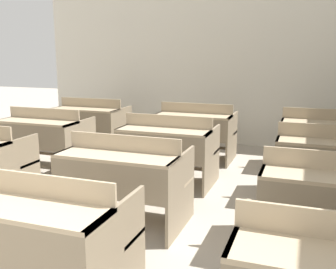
{
  "coord_description": "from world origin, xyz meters",
  "views": [
    {
      "loc": [
        1.78,
        -0.48,
        1.63
      ],
      "look_at": [
        0.4,
        3.38,
        0.77
      ],
      "focal_mm": 42.0,
      "sensor_mm": 36.0,
      "label": 1
    }
  ],
  "objects_px": {
    "bench_third_left": "(45,137)",
    "bench_back_right": "(324,138)",
    "bench_back_center": "(196,129)",
    "bench_front_center": "(39,233)",
    "bench_second_right": "(334,201)",
    "bench_third_center": "(168,147)",
    "bench_back_left": "(91,122)",
    "bench_third_right": "(330,162)",
    "bench_second_center": "(125,177)"
  },
  "relations": [
    {
      "from": "bench_second_right",
      "to": "bench_back_right",
      "type": "relative_size",
      "value": 1.0
    },
    {
      "from": "bench_back_center",
      "to": "bench_third_center",
      "type": "bearing_deg",
      "value": -90.64
    },
    {
      "from": "bench_third_right",
      "to": "bench_back_right",
      "type": "relative_size",
      "value": 1.0
    },
    {
      "from": "bench_third_center",
      "to": "bench_back_left",
      "type": "height_order",
      "value": "same"
    },
    {
      "from": "bench_third_left",
      "to": "bench_back_right",
      "type": "xyz_separation_m",
      "value": [
        3.68,
        1.23,
        0.0
      ]
    },
    {
      "from": "bench_front_center",
      "to": "bench_back_left",
      "type": "bearing_deg",
      "value": 116.09
    },
    {
      "from": "bench_second_right",
      "to": "bench_back_right",
      "type": "height_order",
      "value": "same"
    },
    {
      "from": "bench_third_center",
      "to": "bench_second_right",
      "type": "bearing_deg",
      "value": -34.4
    },
    {
      "from": "bench_front_center",
      "to": "bench_third_right",
      "type": "height_order",
      "value": "same"
    },
    {
      "from": "bench_second_right",
      "to": "bench_back_center",
      "type": "bearing_deg",
      "value": 126.3
    },
    {
      "from": "bench_front_center",
      "to": "bench_third_center",
      "type": "xyz_separation_m",
      "value": [
        -0.02,
        2.53,
        0.0
      ]
    },
    {
      "from": "bench_front_center",
      "to": "bench_second_right",
      "type": "bearing_deg",
      "value": 34.33
    },
    {
      "from": "bench_second_right",
      "to": "bench_back_center",
      "type": "height_order",
      "value": "same"
    },
    {
      "from": "bench_third_right",
      "to": "bench_back_right",
      "type": "distance_m",
      "value": 1.27
    },
    {
      "from": "bench_third_left",
      "to": "bench_front_center",
      "type": "bearing_deg",
      "value": -53.9
    },
    {
      "from": "bench_second_center",
      "to": "bench_second_right",
      "type": "distance_m",
      "value": 1.84
    },
    {
      "from": "bench_third_left",
      "to": "bench_back_center",
      "type": "relative_size",
      "value": 1.0
    },
    {
      "from": "bench_second_right",
      "to": "bench_third_left",
      "type": "xyz_separation_m",
      "value": [
        -3.69,
        1.28,
        0.0
      ]
    },
    {
      "from": "bench_second_right",
      "to": "bench_third_center",
      "type": "distance_m",
      "value": 2.25
    },
    {
      "from": "bench_third_center",
      "to": "bench_back_center",
      "type": "xyz_separation_m",
      "value": [
        0.01,
        1.24,
        0.0
      ]
    },
    {
      "from": "bench_second_right",
      "to": "bench_back_left",
      "type": "height_order",
      "value": "same"
    },
    {
      "from": "bench_back_left",
      "to": "bench_back_right",
      "type": "distance_m",
      "value": 3.69
    },
    {
      "from": "bench_second_right",
      "to": "bench_third_right",
      "type": "distance_m",
      "value": 1.24
    },
    {
      "from": "bench_second_center",
      "to": "bench_third_left",
      "type": "distance_m",
      "value": 2.24
    },
    {
      "from": "bench_second_center",
      "to": "bench_back_center",
      "type": "xyz_separation_m",
      "value": [
        -0.0,
        2.5,
        0.0
      ]
    },
    {
      "from": "bench_second_center",
      "to": "bench_back_right",
      "type": "bearing_deg",
      "value": 53.84
    },
    {
      "from": "bench_third_left",
      "to": "bench_back_right",
      "type": "bearing_deg",
      "value": 18.54
    },
    {
      "from": "bench_back_center",
      "to": "bench_front_center",
      "type": "bearing_deg",
      "value": -89.96
    },
    {
      "from": "bench_front_center",
      "to": "bench_back_center",
      "type": "bearing_deg",
      "value": 90.04
    },
    {
      "from": "bench_second_right",
      "to": "bench_third_left",
      "type": "distance_m",
      "value": 3.9
    },
    {
      "from": "bench_third_left",
      "to": "bench_back_left",
      "type": "xyz_separation_m",
      "value": [
        -0.01,
        1.26,
        0.0
      ]
    },
    {
      "from": "bench_second_center",
      "to": "bench_back_right",
      "type": "height_order",
      "value": "same"
    },
    {
      "from": "bench_front_center",
      "to": "bench_back_right",
      "type": "relative_size",
      "value": 1.0
    },
    {
      "from": "bench_back_center",
      "to": "bench_back_right",
      "type": "bearing_deg",
      "value": 0.11
    },
    {
      "from": "bench_third_right",
      "to": "bench_front_center",
      "type": "bearing_deg",
      "value": -126.7
    },
    {
      "from": "bench_third_center",
      "to": "bench_second_center",
      "type": "bearing_deg",
      "value": -89.26
    },
    {
      "from": "bench_front_center",
      "to": "bench_second_right",
      "type": "height_order",
      "value": "same"
    },
    {
      "from": "bench_third_left",
      "to": "bench_third_center",
      "type": "height_order",
      "value": "same"
    },
    {
      "from": "bench_third_left",
      "to": "bench_back_left",
      "type": "distance_m",
      "value": 1.26
    },
    {
      "from": "bench_back_left",
      "to": "bench_front_center",
      "type": "bearing_deg",
      "value": -63.91
    },
    {
      "from": "bench_second_right",
      "to": "bench_third_center",
      "type": "relative_size",
      "value": 1.0
    },
    {
      "from": "bench_back_left",
      "to": "bench_third_right",
      "type": "bearing_deg",
      "value": -19.21
    },
    {
      "from": "bench_back_center",
      "to": "bench_second_right",
      "type": "bearing_deg",
      "value": -53.7
    },
    {
      "from": "bench_back_center",
      "to": "bench_back_left",
      "type": "bearing_deg",
      "value": 178.97
    },
    {
      "from": "bench_third_left",
      "to": "bench_back_center",
      "type": "distance_m",
      "value": 2.22
    },
    {
      "from": "bench_front_center",
      "to": "bench_third_center",
      "type": "height_order",
      "value": "same"
    },
    {
      "from": "bench_back_left",
      "to": "bench_back_center",
      "type": "relative_size",
      "value": 1.0
    },
    {
      "from": "bench_third_right",
      "to": "bench_back_center",
      "type": "height_order",
      "value": "same"
    },
    {
      "from": "bench_front_center",
      "to": "bench_third_left",
      "type": "height_order",
      "value": "same"
    },
    {
      "from": "bench_second_center",
      "to": "bench_third_left",
      "type": "relative_size",
      "value": 1.0
    }
  ]
}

